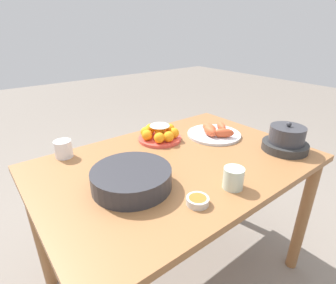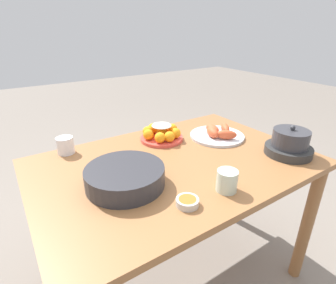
{
  "view_description": "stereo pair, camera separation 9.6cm",
  "coord_description": "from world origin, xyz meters",
  "px_view_note": "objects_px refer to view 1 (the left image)",
  "views": [
    {
      "loc": [
        0.69,
        0.82,
        1.31
      ],
      "look_at": [
        -0.04,
        -0.12,
        0.78
      ],
      "focal_mm": 28.0,
      "sensor_mm": 36.0,
      "label": 1
    },
    {
      "loc": [
        0.62,
        0.87,
        1.31
      ],
      "look_at": [
        -0.04,
        -0.12,
        0.78
      ],
      "focal_mm": 28.0,
      "sensor_mm": 36.0,
      "label": 2
    }
  ],
  "objects_px": {
    "serving_bowl": "(132,178)",
    "cup_near": "(63,149)",
    "cake_plate": "(160,134)",
    "seafood_platter": "(215,132)",
    "dining_table": "(177,179)",
    "cup_far": "(233,178)",
    "warming_pot": "(286,140)",
    "sauce_bowl": "(198,201)"
  },
  "relations": [
    {
      "from": "dining_table",
      "to": "cup_near",
      "type": "relative_size",
      "value": 15.32
    },
    {
      "from": "seafood_platter",
      "to": "cake_plate",
      "type": "bearing_deg",
      "value": -27.18
    },
    {
      "from": "dining_table",
      "to": "serving_bowl",
      "type": "relative_size",
      "value": 4.1
    },
    {
      "from": "cup_far",
      "to": "cup_near",
      "type": "bearing_deg",
      "value": -57.19
    },
    {
      "from": "cup_far",
      "to": "serving_bowl",
      "type": "bearing_deg",
      "value": -38.67
    },
    {
      "from": "sauce_bowl",
      "to": "warming_pot",
      "type": "bearing_deg",
      "value": -175.75
    },
    {
      "from": "seafood_platter",
      "to": "warming_pot",
      "type": "relative_size",
      "value": 1.36
    },
    {
      "from": "serving_bowl",
      "to": "warming_pot",
      "type": "relative_size",
      "value": 1.4
    },
    {
      "from": "cake_plate",
      "to": "cup_far",
      "type": "relative_size",
      "value": 2.78
    },
    {
      "from": "cake_plate",
      "to": "serving_bowl",
      "type": "bearing_deg",
      "value": 40.32
    },
    {
      "from": "seafood_platter",
      "to": "dining_table",
      "type": "bearing_deg",
      "value": 15.56
    },
    {
      "from": "cake_plate",
      "to": "cup_near",
      "type": "distance_m",
      "value": 0.49
    },
    {
      "from": "seafood_platter",
      "to": "serving_bowl",
      "type": "bearing_deg",
      "value": 13.93
    },
    {
      "from": "cup_near",
      "to": "cup_far",
      "type": "height_order",
      "value": "cup_far"
    },
    {
      "from": "sauce_bowl",
      "to": "cup_far",
      "type": "height_order",
      "value": "cup_far"
    },
    {
      "from": "dining_table",
      "to": "warming_pot",
      "type": "xyz_separation_m",
      "value": [
        -0.49,
        0.24,
        0.16
      ]
    },
    {
      "from": "cake_plate",
      "to": "seafood_platter",
      "type": "relative_size",
      "value": 0.78
    },
    {
      "from": "sauce_bowl",
      "to": "cup_near",
      "type": "distance_m",
      "value": 0.69
    },
    {
      "from": "seafood_platter",
      "to": "sauce_bowl",
      "type": "bearing_deg",
      "value": 37.54
    },
    {
      "from": "serving_bowl",
      "to": "cup_far",
      "type": "xyz_separation_m",
      "value": [
        -0.3,
        0.24,
        0.0
      ]
    },
    {
      "from": "cake_plate",
      "to": "warming_pot",
      "type": "distance_m",
      "value": 0.64
    },
    {
      "from": "warming_pot",
      "to": "cup_far",
      "type": "bearing_deg",
      "value": 6.89
    },
    {
      "from": "seafood_platter",
      "to": "cup_far",
      "type": "distance_m",
      "value": 0.52
    },
    {
      "from": "cake_plate",
      "to": "seafood_platter",
      "type": "distance_m",
      "value": 0.31
    },
    {
      "from": "seafood_platter",
      "to": "cup_near",
      "type": "height_order",
      "value": "cup_near"
    },
    {
      "from": "sauce_bowl",
      "to": "warming_pot",
      "type": "height_order",
      "value": "warming_pot"
    },
    {
      "from": "serving_bowl",
      "to": "cup_near",
      "type": "xyz_separation_m",
      "value": [
        0.12,
        -0.42,
        -0.0
      ]
    },
    {
      "from": "cup_near",
      "to": "warming_pot",
      "type": "bearing_deg",
      "value": 146.06
    },
    {
      "from": "seafood_platter",
      "to": "cup_near",
      "type": "xyz_separation_m",
      "value": [
        0.75,
        -0.26,
        0.02
      ]
    },
    {
      "from": "dining_table",
      "to": "seafood_platter",
      "type": "relative_size",
      "value": 4.21
    },
    {
      "from": "sauce_bowl",
      "to": "cup_far",
      "type": "relative_size",
      "value": 0.96
    },
    {
      "from": "cup_far",
      "to": "cake_plate",
      "type": "bearing_deg",
      "value": -95.43
    },
    {
      "from": "cup_near",
      "to": "cup_far",
      "type": "bearing_deg",
      "value": 122.81
    },
    {
      "from": "warming_pot",
      "to": "seafood_platter",
      "type": "bearing_deg",
      "value": -67.93
    },
    {
      "from": "dining_table",
      "to": "serving_bowl",
      "type": "xyz_separation_m",
      "value": [
        0.28,
        0.06,
        0.14
      ]
    },
    {
      "from": "dining_table",
      "to": "seafood_platter",
      "type": "distance_m",
      "value": 0.39
    },
    {
      "from": "cup_near",
      "to": "warming_pot",
      "type": "relative_size",
      "value": 0.37
    },
    {
      "from": "seafood_platter",
      "to": "cup_far",
      "type": "relative_size",
      "value": 3.57
    },
    {
      "from": "seafood_platter",
      "to": "cup_far",
      "type": "height_order",
      "value": "cup_far"
    },
    {
      "from": "serving_bowl",
      "to": "cup_near",
      "type": "height_order",
      "value": "cup_near"
    },
    {
      "from": "cup_far",
      "to": "sauce_bowl",
      "type": "bearing_deg",
      "value": -2.79
    },
    {
      "from": "serving_bowl",
      "to": "seafood_platter",
      "type": "height_order",
      "value": "serving_bowl"
    }
  ]
}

